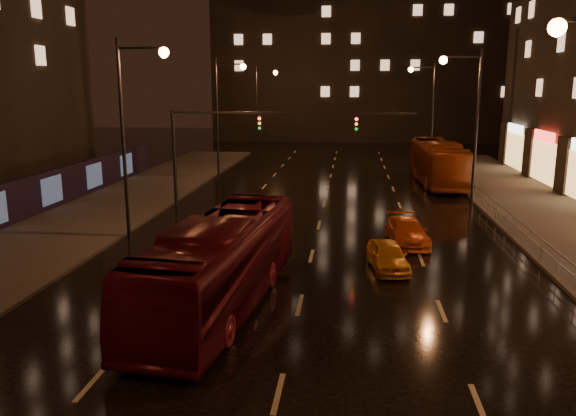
{
  "coord_description": "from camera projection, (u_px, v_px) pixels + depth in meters",
  "views": [
    {
      "loc": [
        1.71,
        -14.94,
        7.7
      ],
      "look_at": [
        -0.97,
        8.88,
        2.5
      ],
      "focal_mm": 35.0,
      "sensor_mm": 36.0,
      "label": 1
    }
  ],
  "objects": [
    {
      "name": "traffic_signal",
      "position": [
        243.0,
        135.0,
        35.29
      ],
      "size": [
        15.31,
        0.32,
        6.2
      ],
      "color": "black",
      "rests_on": "ground"
    },
    {
      "name": "bus_red",
      "position": [
        221.0,
        262.0,
        19.81
      ],
      "size": [
        3.92,
        11.83,
        3.23
      ],
      "primitive_type": "imported",
      "rotation": [
        0.0,
        0.0,
        -0.11
      ],
      "color": "#530B15",
      "rests_on": "ground"
    },
    {
      "name": "ground",
      "position": [
        323.0,
        210.0,
        35.75
      ],
      "size": [
        140.0,
        140.0,
        0.0
      ],
      "primitive_type": "plane",
      "color": "black",
      "rests_on": "ground"
    },
    {
      "name": "sidewalk_right",
      "position": [
        575.0,
        235.0,
        29.4
      ],
      "size": [
        7.0,
        70.0,
        0.15
      ],
      "primitive_type": "cube",
      "color": "#38332D",
      "rests_on": "ground"
    },
    {
      "name": "railing_right",
      "position": [
        497.0,
        206.0,
        32.5
      ],
      "size": [
        0.05,
        56.0,
        1.0
      ],
      "color": "#99999E",
      "rests_on": "sidewalk_right"
    },
    {
      "name": "building_distant",
      "position": [
        370.0,
        14.0,
        81.99
      ],
      "size": [
        44.0,
        16.0,
        36.0
      ],
      "primitive_type": "cube",
      "color": "black",
      "rests_on": "ground"
    },
    {
      "name": "taxi_near",
      "position": [
        388.0,
        256.0,
        24.01
      ],
      "size": [
        1.91,
        3.75,
        1.22
      ],
      "primitive_type": "imported",
      "rotation": [
        0.0,
        0.0,
        0.13
      ],
      "color": "orange",
      "rests_on": "ground"
    },
    {
      "name": "bus_curb",
      "position": [
        438.0,
        163.0,
        44.98
      ],
      "size": [
        3.31,
        12.47,
        3.45
      ],
      "primitive_type": "imported",
      "rotation": [
        0.0,
        0.0,
        0.03
      ],
      "color": "maroon",
      "rests_on": "ground"
    },
    {
      "name": "taxi_far",
      "position": [
        407.0,
        231.0,
        28.0
      ],
      "size": [
        2.13,
        4.41,
        1.24
      ],
      "primitive_type": "imported",
      "rotation": [
        0.0,
        0.0,
        0.1
      ],
      "color": "#DF5815",
      "rests_on": "ground"
    },
    {
      "name": "sidewalk_left",
      "position": [
        84.0,
        222.0,
        32.35
      ],
      "size": [
        7.0,
        70.0,
        0.15
      ],
      "primitive_type": "cube",
      "color": "#38332D",
      "rests_on": "ground"
    }
  ]
}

